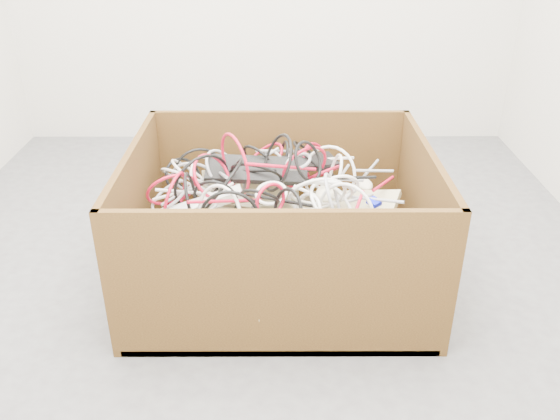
{
  "coord_description": "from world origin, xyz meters",
  "views": [
    {
      "loc": [
        0.08,
        -2.06,
        1.36
      ],
      "look_at": [
        0.09,
        -0.08,
        0.3
      ],
      "focal_mm": 37.61,
      "sensor_mm": 36.0,
      "label": 1
    }
  ],
  "objects_px": {
    "power_strip_left": "(207,203)",
    "power_strip_right": "(223,239)",
    "cardboard_box": "(276,247)",
    "vga_plug": "(374,202)"
  },
  "relations": [
    {
      "from": "cardboard_box",
      "to": "power_strip_right",
      "type": "xyz_separation_m",
      "value": [
        -0.18,
        -0.24,
        0.18
      ]
    },
    {
      "from": "cardboard_box",
      "to": "vga_plug",
      "type": "distance_m",
      "value": 0.43
    },
    {
      "from": "power_strip_right",
      "to": "cardboard_box",
      "type": "bearing_deg",
      "value": 65.14
    },
    {
      "from": "power_strip_right",
      "to": "vga_plug",
      "type": "height_order",
      "value": "vga_plug"
    },
    {
      "from": "cardboard_box",
      "to": "vga_plug",
      "type": "bearing_deg",
      "value": -6.81
    },
    {
      "from": "cardboard_box",
      "to": "power_strip_left",
      "type": "distance_m",
      "value": 0.34
    },
    {
      "from": "power_strip_right",
      "to": "vga_plug",
      "type": "bearing_deg",
      "value": 32.34
    },
    {
      "from": "power_strip_left",
      "to": "power_strip_right",
      "type": "xyz_separation_m",
      "value": [
        0.07,
        -0.2,
        -0.04
      ]
    },
    {
      "from": "power_strip_right",
      "to": "vga_plug",
      "type": "distance_m",
      "value": 0.58
    },
    {
      "from": "power_strip_left",
      "to": "power_strip_right",
      "type": "bearing_deg",
      "value": -80.73
    }
  ]
}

